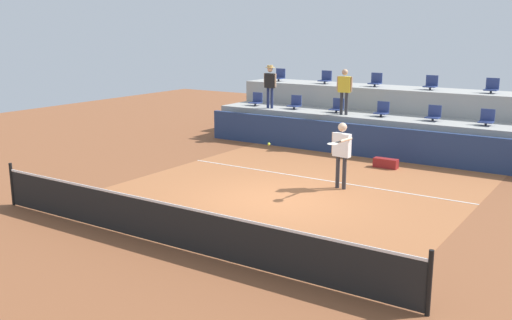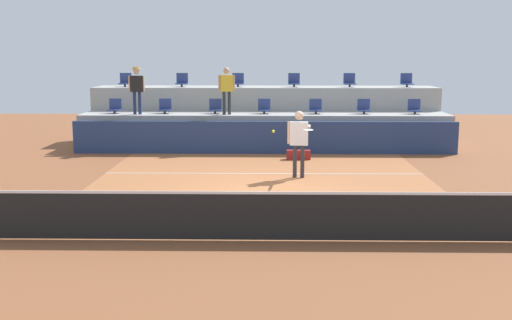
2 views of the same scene
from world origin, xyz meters
name	(u,v)px [view 2 (image 2 of 2)]	position (x,y,z in m)	size (l,w,h in m)	color
ground_plane	(263,192)	(0.00, 0.00, 0.00)	(40.00, 40.00, 0.00)	brown
court_inner_paint	(263,184)	(0.00, 1.00, 0.00)	(9.00, 10.00, 0.01)	#A36038
court_service_line	(264,174)	(0.00, 2.40, 0.01)	(9.00, 0.06, 0.00)	silver
tennis_net	(261,214)	(0.00, -4.00, 0.50)	(10.48, 0.08, 1.07)	black
sponsor_backboard	(265,138)	(0.00, 6.00, 0.55)	(13.00, 0.16, 1.10)	navy
seating_tier_lower	(265,131)	(0.00, 7.30, 0.62)	(13.00, 1.80, 1.25)	#9E9E99
seating_tier_upper	(265,114)	(0.00, 9.10, 1.05)	(13.00, 1.80, 2.10)	#9E9E99
stadium_chair_lower_far_left	(115,107)	(-5.35, 7.23, 1.46)	(0.44, 0.40, 0.52)	#2D2D33
stadium_chair_lower_left	(165,107)	(-3.56, 7.23, 1.46)	(0.44, 0.40, 0.52)	#2D2D33
stadium_chair_lower_mid_left	(215,107)	(-1.77, 7.23, 1.46)	(0.44, 0.40, 0.52)	#2D2D33
stadium_chair_lower_center	(264,107)	(-0.02, 7.23, 1.46)	(0.44, 0.40, 0.52)	#2D2D33
stadium_chair_lower_mid_right	(316,108)	(1.80, 7.23, 1.46)	(0.44, 0.40, 0.52)	#2D2D33
stadium_chair_lower_right	(364,108)	(3.51, 7.23, 1.46)	(0.44, 0.40, 0.52)	#2D2D33
stadium_chair_lower_far_right	(415,108)	(5.30, 7.23, 1.46)	(0.44, 0.40, 0.52)	#2D2D33
stadium_chair_upper_far_left	(125,81)	(-5.36, 9.03, 2.31)	(0.44, 0.40, 0.52)	#2D2D33
stadium_chair_upper_left	(182,81)	(-3.18, 9.03, 2.31)	(0.44, 0.40, 0.52)	#2D2D33
stadium_chair_upper_mid_left	(238,81)	(-1.04, 9.03, 2.31)	(0.44, 0.40, 0.52)	#2D2D33
stadium_chair_upper_mid_right	(294,81)	(1.10, 9.03, 2.31)	(0.44, 0.40, 0.52)	#2D2D33
stadium_chair_upper_right	(350,81)	(3.21, 9.03, 2.31)	(0.44, 0.40, 0.52)	#2D2D33
stadium_chair_upper_far_right	(407,81)	(5.38, 9.03, 2.31)	(0.44, 0.40, 0.52)	#2D2D33
tennis_player	(299,137)	(0.96, 1.83, 1.14)	(0.65, 1.28, 1.83)	#2D2D33
spectator_with_hat	(137,85)	(-4.47, 6.85, 2.26)	(0.57, 0.40, 1.66)	navy
spectator_leaning_on_rail	(227,86)	(-1.33, 6.85, 2.23)	(0.58, 0.25, 1.63)	#2D2D33
tennis_ball	(273,131)	(0.24, -0.70, 1.60)	(0.07, 0.07, 0.07)	#CCE033
equipment_bag	(298,155)	(1.10, 4.86, 0.15)	(0.76, 0.28, 0.30)	maroon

